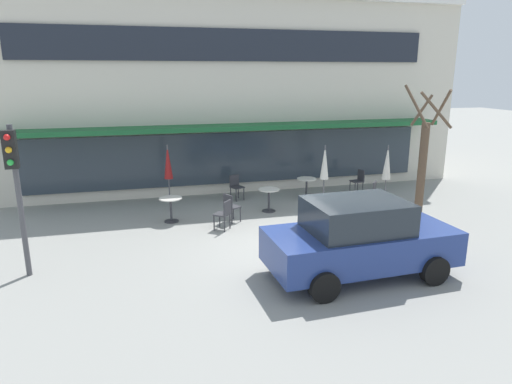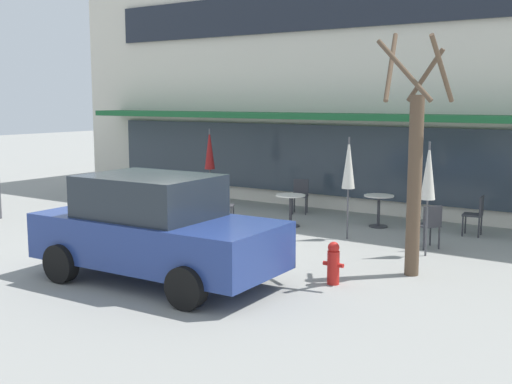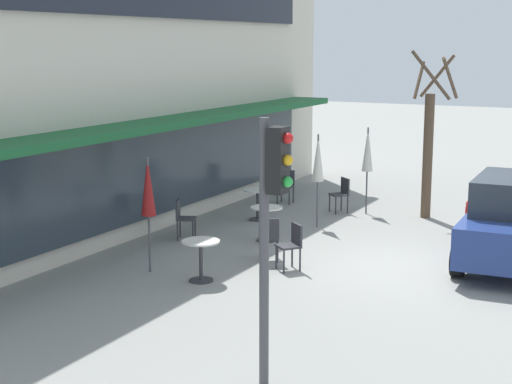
% 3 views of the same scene
% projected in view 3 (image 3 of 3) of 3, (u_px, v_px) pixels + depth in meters
% --- Properties ---
extents(ground_plane, '(80.00, 80.00, 0.00)m').
position_uv_depth(ground_plane, '(406.00, 267.00, 15.16)').
color(ground_plane, gray).
extents(building_facade, '(18.43, 9.10, 7.46)m').
position_uv_depth(building_facade, '(12.00, 66.00, 18.99)').
color(building_facade, beige).
rests_on(building_facade, ground).
extents(cafe_table_near_wall, '(0.70, 0.70, 0.76)m').
position_uv_depth(cafe_table_near_wall, '(267.00, 218.00, 17.09)').
color(cafe_table_near_wall, '#333338').
rests_on(cafe_table_near_wall, ground).
extents(cafe_table_streetside, '(0.70, 0.70, 0.76)m').
position_uv_depth(cafe_table_streetside, '(258.00, 199.00, 19.11)').
color(cafe_table_streetside, '#333338').
rests_on(cafe_table_streetside, ground).
extents(cafe_table_by_tree, '(0.70, 0.70, 0.76)m').
position_uv_depth(cafe_table_by_tree, '(201.00, 254.00, 14.18)').
color(cafe_table_by_tree, '#333338').
rests_on(cafe_table_by_tree, ground).
extents(patio_umbrella_green_folded, '(0.28, 0.28, 2.20)m').
position_uv_depth(patio_umbrella_green_folded, '(318.00, 159.00, 18.17)').
color(patio_umbrella_green_folded, '#4C4C51').
rests_on(patio_umbrella_green_folded, ground).
extents(patio_umbrella_cream_folded, '(0.28, 0.28, 2.20)m').
position_uv_depth(patio_umbrella_cream_folded, '(148.00, 187.00, 14.55)').
color(patio_umbrella_cream_folded, '#4C4C51').
rests_on(patio_umbrella_cream_folded, ground).
extents(patio_umbrella_corner_open, '(0.28, 0.28, 2.20)m').
position_uv_depth(patio_umbrella_corner_open, '(368.00, 150.00, 19.61)').
color(patio_umbrella_corner_open, '#4C4C51').
rests_on(patio_umbrella_corner_open, ground).
extents(cafe_chair_0, '(0.56, 0.56, 0.89)m').
position_uv_depth(cafe_chair_0, '(341.00, 192.00, 19.97)').
color(cafe_chair_0, '#333338').
rests_on(cafe_chair_0, ground).
extents(cafe_chair_1, '(0.44, 0.44, 0.89)m').
position_uv_depth(cafe_chair_1, '(286.00, 184.00, 21.13)').
color(cafe_chair_1, '#333338').
rests_on(cafe_chair_1, ground).
extents(cafe_chair_2, '(0.53, 0.53, 0.89)m').
position_uv_depth(cafe_chair_2, '(183.00, 216.00, 17.22)').
color(cafe_chair_2, '#333338').
rests_on(cafe_chair_2, ground).
extents(cafe_chair_3, '(0.54, 0.54, 0.89)m').
position_uv_depth(cafe_chair_3, '(269.00, 236.00, 15.48)').
color(cafe_chair_3, '#333338').
rests_on(cafe_chair_3, ground).
extents(cafe_chair_4, '(0.56, 0.56, 0.89)m').
position_uv_depth(cafe_chair_4, '(292.00, 243.00, 14.90)').
color(cafe_chair_4, '#333338').
rests_on(cafe_chair_4, ground).
extents(street_tree, '(1.09, 0.99, 4.11)m').
position_uv_depth(street_tree, '(429.00, 144.00, 19.14)').
color(street_tree, brown).
rests_on(street_tree, ground).
extents(traffic_light_pole, '(0.26, 0.44, 3.40)m').
position_uv_depth(traffic_light_pole, '(271.00, 209.00, 9.45)').
color(traffic_light_pole, '#47474C').
rests_on(traffic_light_pole, ground).
extents(fire_hydrant, '(0.36, 0.20, 0.71)m').
position_uv_depth(fire_hydrant, '(469.00, 215.00, 18.12)').
color(fire_hydrant, red).
rests_on(fire_hydrant, ground).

